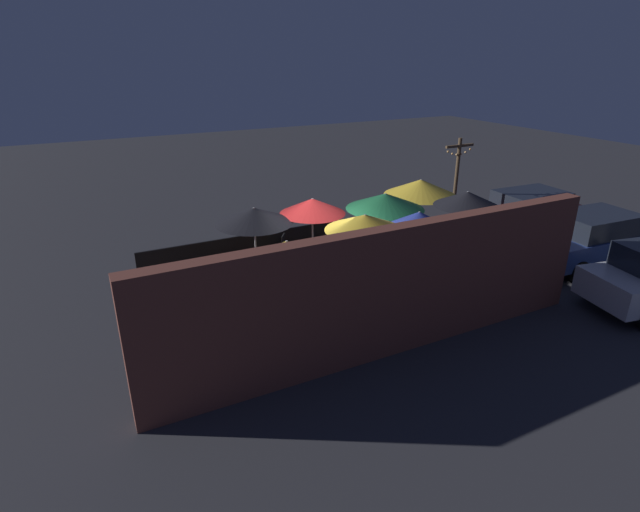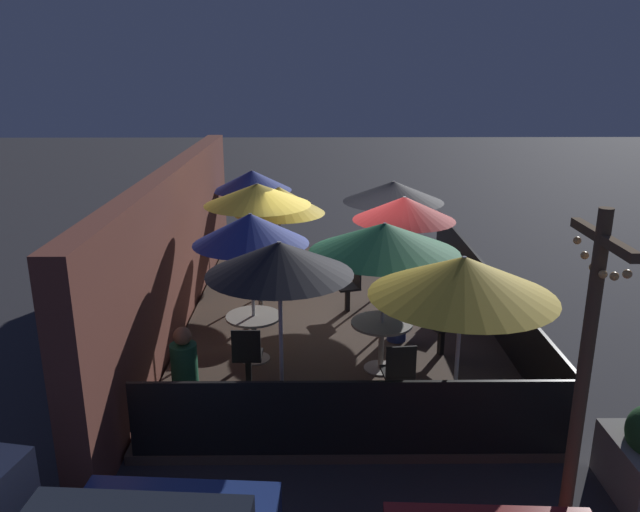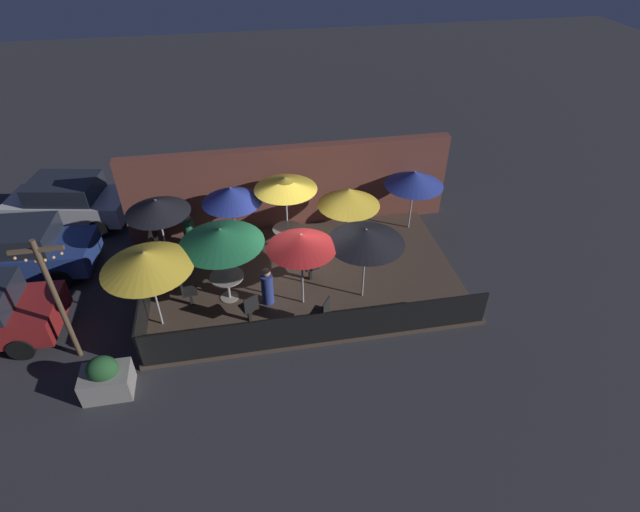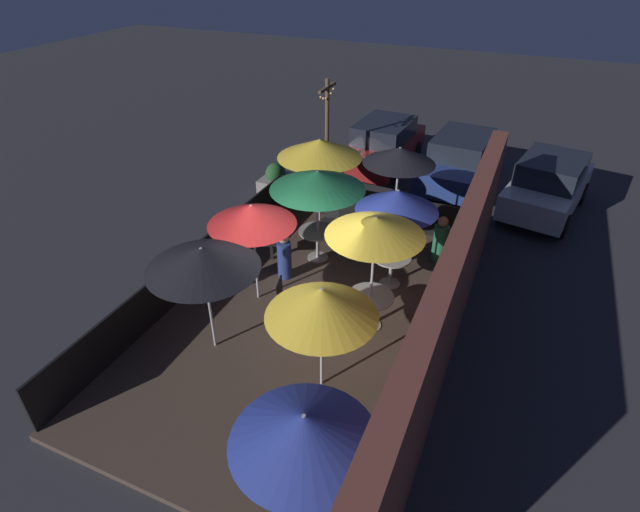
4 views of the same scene
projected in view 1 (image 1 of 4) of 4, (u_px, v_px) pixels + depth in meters
ground_plane at (324, 297)px, 13.11m from camera, size 60.00×60.00×0.00m
patio_deck at (324, 294)px, 13.09m from camera, size 8.72×5.36×0.12m
building_wall at (390, 292)px, 10.18m from camera, size 10.32×0.36×2.83m
fence_front at (284, 244)px, 15.05m from camera, size 8.52×0.05×0.95m
fence_side_left at (454, 248)px, 14.71m from camera, size 0.05×5.16×0.95m
patio_umbrella_0 at (365, 223)px, 11.17m from camera, size 1.82×1.82×2.48m
patio_umbrella_1 at (385, 201)px, 13.66m from camera, size 2.17×2.17×2.27m
patio_umbrella_2 at (419, 221)px, 11.92m from camera, size 1.72×1.72×2.33m
patio_umbrella_3 at (254, 216)px, 12.63m from camera, size 2.00×2.00×2.21m
patio_umbrella_4 at (312, 206)px, 13.30m from camera, size 1.78×1.78×2.24m
patio_umbrella_5 at (192, 287)px, 9.24m from camera, size 1.84×1.84×2.04m
patio_umbrella_6 at (420, 187)px, 14.98m from camera, size 2.18×2.18×2.31m
patio_umbrella_7 at (287, 252)px, 10.80m from camera, size 1.84×1.84×2.08m
patio_umbrella_8 at (467, 199)px, 13.12m from camera, size 1.73×1.73×2.46m
dining_table_0 at (362, 291)px, 11.81m from camera, size 0.91×0.91×0.75m
dining_table_1 at (383, 250)px, 14.21m from camera, size 0.91×0.91×0.76m
dining_table_2 at (414, 279)px, 12.49m from camera, size 0.85×0.85×0.73m
patio_chair_0 at (348, 244)px, 14.90m from camera, size 0.53×0.53×0.94m
patio_chair_1 at (287, 249)px, 14.56m from camera, size 0.56×0.56×0.94m
patio_chair_2 at (443, 274)px, 12.90m from camera, size 0.40×0.40×0.95m
patio_chair_3 at (315, 273)px, 13.00m from camera, size 0.49×0.49×0.93m
patio_chair_4 at (411, 246)px, 14.80m from camera, size 0.44×0.44×0.93m
patron_0 at (479, 281)px, 12.47m from camera, size 0.43×0.43×1.16m
patron_1 at (345, 255)px, 14.11m from camera, size 0.36×0.36×1.14m
planter_box at (407, 220)px, 17.63m from camera, size 1.07×0.75×1.08m
light_post at (456, 184)px, 16.40m from camera, size 1.10×0.12×3.43m
parked_car_0 at (529, 214)px, 17.04m from camera, size 4.12×1.96×1.62m
parked_car_1 at (592, 238)px, 14.77m from camera, size 4.29×2.01×1.62m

